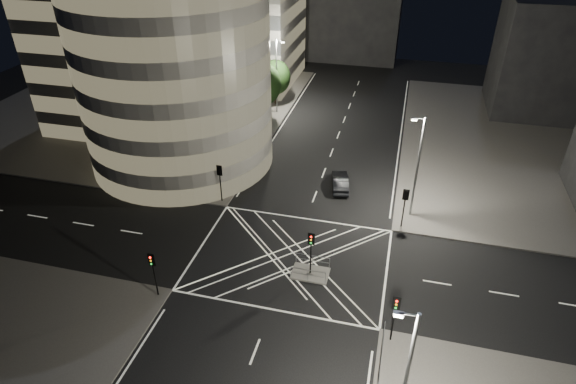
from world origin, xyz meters
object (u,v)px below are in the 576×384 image
(street_lamp_right_far, at_px, (417,165))
(sedan, at_px, (340,182))
(street_lamp_left_near, at_px, (231,129))
(traffic_signal_fr, at_px, (405,201))
(traffic_signal_nl, at_px, (153,267))
(central_island, at_px, (310,273))
(traffic_signal_fl, at_px, (220,177))
(street_lamp_left_far, at_px, (277,74))
(street_lamp_right_near, at_px, (405,378))
(traffic_signal_nr, at_px, (395,311))
(traffic_signal_island, at_px, (311,246))

(street_lamp_right_far, distance_m, sedan, 9.28)
(street_lamp_left_near, bearing_deg, traffic_signal_fr, -15.92)
(traffic_signal_nl, relative_size, traffic_signal_fr, 1.00)
(sedan, bearing_deg, central_island, 77.33)
(central_island, relative_size, traffic_signal_fl, 0.75)
(traffic_signal_fl, height_order, street_lamp_left_near, street_lamp_left_near)
(street_lamp_left_far, bearing_deg, central_island, -70.05)
(street_lamp_left_near, bearing_deg, central_island, -49.73)
(traffic_signal_fr, xyz_separation_m, street_lamp_left_far, (-18.24, 23.20, 2.63))
(street_lamp_right_far, xyz_separation_m, street_lamp_right_near, (0.00, -23.00, 0.00))
(traffic_signal_nr, bearing_deg, central_island, 142.07)
(traffic_signal_fr, distance_m, street_lamp_left_near, 19.14)
(traffic_signal_fl, xyz_separation_m, street_lamp_right_far, (18.24, 2.20, 2.63))
(street_lamp_left_far, bearing_deg, street_lamp_right_near, -66.79)
(central_island, height_order, street_lamp_right_far, street_lamp_right_far)
(street_lamp_right_near, bearing_deg, traffic_signal_fl, 131.24)
(traffic_signal_nl, distance_m, traffic_signal_island, 12.03)
(traffic_signal_fl, distance_m, traffic_signal_island, 13.62)
(traffic_signal_nl, xyz_separation_m, street_lamp_left_far, (-0.64, 36.80, 2.63))
(street_lamp_left_near, xyz_separation_m, street_lamp_right_far, (18.87, -3.00, 0.00))
(central_island, relative_size, traffic_signal_fr, 0.75)
(traffic_signal_fr, bearing_deg, traffic_signal_island, -129.33)
(traffic_signal_nr, distance_m, street_lamp_left_far, 41.15)
(traffic_signal_island, relative_size, street_lamp_right_near, 0.40)
(traffic_signal_nr, xyz_separation_m, street_lamp_left_far, (-18.24, 36.80, 2.63))
(street_lamp_right_near, bearing_deg, central_island, 120.75)
(traffic_signal_fl, distance_m, traffic_signal_nr, 22.24)
(street_lamp_left_far, relative_size, sedan, 2.18)
(street_lamp_right_near, bearing_deg, traffic_signal_nl, 158.45)
(traffic_signal_fr, height_order, street_lamp_right_far, street_lamp_right_far)
(street_lamp_left_near, distance_m, sedan, 12.59)
(traffic_signal_nl, height_order, street_lamp_left_near, street_lamp_left_near)
(traffic_signal_island, xyz_separation_m, street_lamp_right_near, (7.44, -12.50, 2.63))
(sedan, bearing_deg, street_lamp_left_near, -10.26)
(traffic_signal_fr, distance_m, traffic_signal_nr, 13.60)
(traffic_signal_island, height_order, street_lamp_left_near, street_lamp_left_near)
(traffic_signal_fr, bearing_deg, street_lamp_right_near, -88.25)
(street_lamp_left_near, distance_m, street_lamp_left_far, 18.00)
(traffic_signal_fr, height_order, traffic_signal_island, same)
(street_lamp_left_near, relative_size, sedan, 2.18)
(traffic_signal_nl, relative_size, traffic_signal_island, 1.00)
(sedan, bearing_deg, traffic_signal_nl, 48.26)
(traffic_signal_nr, height_order, street_lamp_left_far, street_lamp_left_far)
(street_lamp_left_far, relative_size, street_lamp_right_near, 1.00)
(traffic_signal_fr, relative_size, street_lamp_left_near, 0.40)
(central_island, bearing_deg, traffic_signal_nr, -37.93)
(traffic_signal_nr, relative_size, street_lamp_left_far, 0.40)
(traffic_signal_nl, relative_size, street_lamp_left_near, 0.40)
(traffic_signal_island, bearing_deg, traffic_signal_nl, -153.86)
(sedan, bearing_deg, street_lamp_left_far, -68.44)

